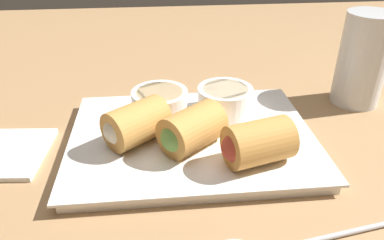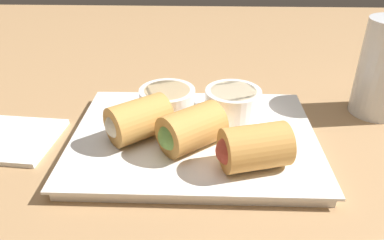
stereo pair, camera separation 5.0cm
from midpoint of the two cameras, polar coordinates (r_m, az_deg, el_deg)
The scene contains 9 objects.
table_surface at distance 44.93cm, azimuth 4.39°, elevation -5.50°, with size 180.00×140.00×2.00cm.
serving_plate at distance 44.60cm, azimuth 3.22°, elevation -3.00°, with size 28.55×21.66×1.50cm.
roll_front_left at distance 40.50cm, azimuth 2.64°, elevation -1.60°, with size 8.13×7.83×4.66cm.
roll_front_right at distance 42.62cm, azimuth -5.59°, elevation 0.03°, with size 8.13×7.80×4.66cm.
roll_back_left at distance 38.46cm, azimuth 12.33°, elevation -4.28°, with size 7.91×6.29×4.66cm.
dipping_bowl_near at distance 47.54cm, azimuth -1.11°, elevation 2.89°, with size 7.09×7.09×3.38cm.
dipping_bowl_far at distance 47.92cm, azimuth 8.90°, elevation 2.75°, with size 7.09×7.09×3.38cm.
napkin at distance 49.67cm, azimuth -24.03°, elevation -2.74°, with size 12.29×10.71×0.60cm.
drinking_glass at distance 56.11cm, azimuth 29.41°, elevation 6.78°, with size 6.68×6.68×12.89cm.
Camera 2 is at (0.28, -36.52, 27.19)cm, focal length 35.00 mm.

